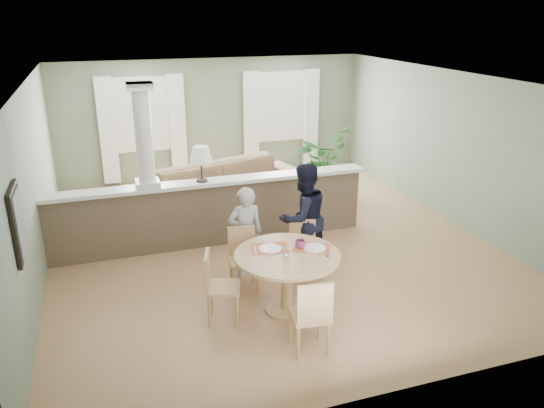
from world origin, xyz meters
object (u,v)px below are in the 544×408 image
object	(u,v)px
child_person	(246,233)
man_person	(303,218)
chair_far_man	(301,247)
houseplant	(322,160)
chair_far_boy	(243,255)
sofa	(228,190)
chair_near	(311,313)
chair_side	(217,284)
dining_table	(287,265)

from	to	relation	value
child_person	man_person	bearing A→B (deg)	-178.51
chair_far_man	houseplant	bearing A→B (deg)	91.41
houseplant	chair_far_boy	world-z (taller)	houseplant
sofa	houseplant	distance (m)	2.29
chair_near	chair_side	xyz separation A→B (m)	(-0.84, 1.02, -0.01)
dining_table	man_person	size ratio (longest dim) A/B	0.81
sofa	man_person	bearing A→B (deg)	-95.61
chair_far_man	child_person	xyz separation A→B (m)	(-0.75, 0.26, 0.21)
sofa	chair_near	xyz separation A→B (m)	(-0.19, -4.60, 0.05)
chair_far_boy	chair_near	xyz separation A→B (m)	(0.31, -1.74, 0.04)
man_person	chair_far_boy	bearing A→B (deg)	-0.45
chair_far_man	child_person	bearing A→B (deg)	-169.60
chair_near	man_person	world-z (taller)	man_person
chair_side	chair_far_boy	bearing A→B (deg)	-20.07
man_person	chair_far_man	bearing A→B (deg)	48.60
chair_side	dining_table	bearing A→B (deg)	-78.07
houseplant	chair_far_man	size ratio (longest dim) A/B	1.63
houseplant	chair_near	world-z (taller)	houseplant
dining_table	man_person	bearing A→B (deg)	59.14
houseplant	chair_side	world-z (taller)	houseplant
chair_far_man	chair_side	xyz separation A→B (m)	(-1.40, -0.72, 0.02)
chair_far_boy	man_person	world-z (taller)	man_person
chair_side	man_person	xyz separation A→B (m)	(1.53, 0.98, 0.32)
houseplant	man_person	bearing A→B (deg)	-117.98
sofa	chair_near	size ratio (longest dim) A/B	3.43
houseplant	man_person	world-z (taller)	man_person
chair_far_man	child_person	world-z (taller)	child_person
dining_table	chair_near	bearing A→B (deg)	-93.73
dining_table	chair_near	xyz separation A→B (m)	(-0.06, -0.95, -0.12)
chair_side	child_person	bearing A→B (deg)	-17.16
chair_far_boy	sofa	bearing A→B (deg)	85.70
dining_table	chair_near	world-z (taller)	chair_near
houseplant	child_person	bearing A→B (deg)	-128.86
man_person	chair_side	bearing A→B (deg)	17.60
chair_side	chair_near	bearing A→B (deg)	-124.32
chair_far_boy	man_person	bearing A→B (deg)	20.27
chair_far_man	man_person	size ratio (longest dim) A/B	0.53
chair_far_boy	chair_side	bearing A→B (deg)	-120.77
houseplant	child_person	distance (m)	4.12
houseplant	chair_side	size ratio (longest dim) A/B	1.56
dining_table	chair_far_boy	size ratio (longest dim) A/B	1.53
sofa	child_person	world-z (taller)	child_person
sofa	chair_far_boy	size ratio (longest dim) A/B	3.69
chair_far_man	chair_near	bearing A→B (deg)	-78.55
child_person	chair_far_boy	bearing A→B (deg)	66.96
chair_side	child_person	size ratio (longest dim) A/B	0.66
sofa	man_person	xyz separation A→B (m)	(0.50, -2.59, 0.35)
chair_far_boy	child_person	xyz separation A→B (m)	(0.11, 0.25, 0.21)
child_person	chair_side	bearing A→B (deg)	57.46
sofa	chair_far_boy	xyz separation A→B (m)	(-0.50, -2.85, 0.01)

